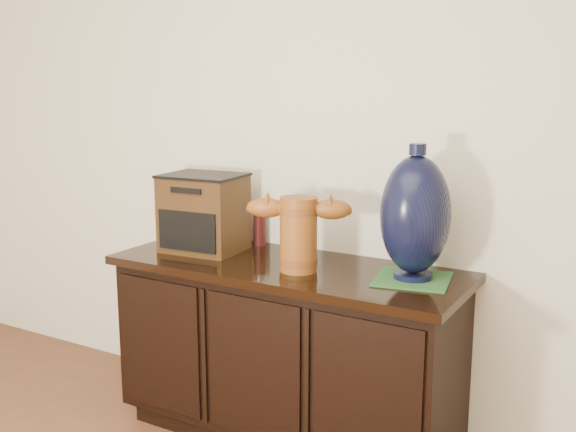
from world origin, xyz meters
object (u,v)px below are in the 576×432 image
Objects in this scene: sideboard at (287,350)px; lamp_base at (415,215)px; terracotta_vessel at (299,230)px; tv_radio at (204,213)px; spray_can at (259,228)px.

lamp_base reaches higher than sideboard.
terracotta_vessel reaches higher than sideboard.
tv_radio is at bearing 148.78° from terracotta_vessel.
lamp_base is (0.43, 0.10, 0.08)m from terracotta_vessel.
spray_can is at bearing 167.46° from lamp_base.
sideboard is at bearing -39.07° from spray_can.
terracotta_vessel is (0.09, -0.06, 0.53)m from sideboard.
tv_radio is at bearing 177.88° from sideboard.
tv_radio is 0.71× the size of lamp_base.
sideboard is 3.62× the size of terracotta_vessel.
tv_radio is 0.95m from lamp_base.
sideboard is 2.93× the size of lamp_base.
terracotta_vessel is at bearing -37.97° from spray_can.
spray_can is (-0.79, 0.18, -0.16)m from lamp_base.
lamp_base is (0.52, 0.04, 0.61)m from sideboard.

